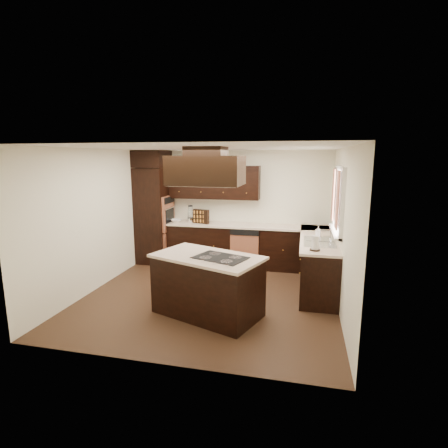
{
  "coord_description": "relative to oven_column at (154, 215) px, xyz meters",
  "views": [
    {
      "loc": [
        1.5,
        -5.5,
        2.35
      ],
      "look_at": [
        0.1,
        0.6,
        1.15
      ],
      "focal_mm": 28.0,
      "sensor_mm": 36.0,
      "label": 1
    }
  ],
  "objects": [
    {
      "name": "island",
      "position": [
        1.92,
        -2.41,
        -0.62
      ],
      "size": [
        1.73,
        1.32,
        0.88
      ],
      "primitive_type": "cube",
      "rotation": [
        0.0,
        0.0,
        -0.35
      ],
      "color": "black",
      "rests_on": "floor"
    },
    {
      "name": "mixing_bowl",
      "position": [
        0.51,
        0.06,
        -0.11
      ],
      "size": [
        0.31,
        0.31,
        0.06
      ],
      "primitive_type": "imported",
      "rotation": [
        0.0,
        0.0,
        0.32
      ],
      "color": "white",
      "rests_on": "countertop_back"
    },
    {
      "name": "island_top",
      "position": [
        1.92,
        -2.41,
        -0.16
      ],
      "size": [
        1.8,
        1.39,
        0.04
      ],
      "primitive_type": "cube",
      "rotation": [
        0.0,
        0.0,
        -0.35
      ],
      "color": "beige",
      "rests_on": "island"
    },
    {
      "name": "base_cabinets_back",
      "position": [
        1.81,
        0.09,
        -0.62
      ],
      "size": [
        2.93,
        0.6,
        0.88
      ],
      "primitive_type": "cube",
      "color": "black",
      "rests_on": "floor"
    },
    {
      "name": "blender_pitcher",
      "position": [
        0.83,
        0.1,
        0.09
      ],
      "size": [
        0.13,
        0.13,
        0.26
      ],
      "primitive_type": "cone",
      "color": "silver",
      "rests_on": "blender_base"
    },
    {
      "name": "spice_rack",
      "position": [
        1.1,
        0.03,
        0.01
      ],
      "size": [
        0.38,
        0.19,
        0.31
      ],
      "primitive_type": "cube",
      "rotation": [
        0.0,
        0.0,
        -0.29
      ],
      "color": "black",
      "rests_on": "countertop_back"
    },
    {
      "name": "dishwasher_front",
      "position": [
        2.1,
        -0.2,
        -0.66
      ],
      "size": [
        0.6,
        0.05,
        0.72
      ],
      "primitive_type": "cube",
      "color": "#B06343",
      "rests_on": "floor"
    },
    {
      "name": "wall_back",
      "position": [
        1.78,
        0.4,
        0.19
      ],
      "size": [
        4.2,
        0.02,
        2.5
      ],
      "primitive_type": "cube",
      "color": "white",
      "rests_on": "ground"
    },
    {
      "name": "wall_right",
      "position": [
        3.88,
        -1.71,
        0.19
      ],
      "size": [
        0.02,
        4.2,
        2.5
      ],
      "primitive_type": "cube",
      "color": "white",
      "rests_on": "ground"
    },
    {
      "name": "countertop_right",
      "position": [
        3.56,
        -0.8,
        -0.16
      ],
      "size": [
        0.63,
        2.4,
        0.04
      ],
      "primitive_type": "cube",
      "color": "beige",
      "rests_on": "base_cabinets_right"
    },
    {
      "name": "floor",
      "position": [
        1.78,
        -1.71,
        -1.07
      ],
      "size": [
        4.2,
        4.2,
        0.02
      ],
      "primitive_type": "cube",
      "color": "#533521",
      "rests_on": "ground"
    },
    {
      "name": "ceiling",
      "position": [
        1.78,
        -1.71,
        1.45
      ],
      "size": [
        4.2,
        4.2,
        0.02
      ],
      "primitive_type": "cube",
      "color": "silver",
      "rests_on": "ground"
    },
    {
      "name": "base_cabinets_right",
      "position": [
        3.58,
        -0.8,
        -0.62
      ],
      "size": [
        0.6,
        2.4,
        0.88
      ],
      "primitive_type": "cube",
      "color": "black",
      "rests_on": "floor"
    },
    {
      "name": "countertop_back",
      "position": [
        1.81,
        0.08,
        -0.16
      ],
      "size": [
        2.93,
        0.63,
        0.04
      ],
      "primitive_type": "cube",
      "color": "beige",
      "rests_on": "base_cabinets_back"
    },
    {
      "name": "oven_column",
      "position": [
        0.0,
        0.0,
        0.0
      ],
      "size": [
        0.65,
        0.75,
        2.12
      ],
      "primitive_type": "cube",
      "color": "black",
      "rests_on": "floor"
    },
    {
      "name": "range_hood",
      "position": [
        1.88,
        -2.25,
        1.1
      ],
      "size": [
        1.05,
        0.72,
        0.42
      ],
      "primitive_type": "cube",
      "color": "black",
      "rests_on": "ceiling"
    },
    {
      "name": "sink_rim",
      "position": [
        3.58,
        -1.16,
        -0.14
      ],
      "size": [
        0.52,
        0.84,
        0.01
      ],
      "primitive_type": "cube",
      "color": "silver",
      "rests_on": "countertop_right"
    },
    {
      "name": "wall_front",
      "position": [
        1.78,
        -3.81,
        0.19
      ],
      "size": [
        4.2,
        0.02,
        2.5
      ],
      "primitive_type": "cube",
      "color": "white",
      "rests_on": "ground"
    },
    {
      "name": "window_frame",
      "position": [
        3.85,
        -1.16,
        0.59
      ],
      "size": [
        0.06,
        1.32,
        1.12
      ],
      "primitive_type": "cube",
      "color": "white",
      "rests_on": "wall_right"
    },
    {
      "name": "cooktop",
      "position": [
        2.14,
        -2.49,
        -0.13
      ],
      "size": [
        0.85,
        0.7,
        0.01
      ],
      "primitive_type": "cube",
      "rotation": [
        0.0,
        0.0,
        -0.35
      ],
      "color": "black",
      "rests_on": "island_top"
    },
    {
      "name": "soap_bottle",
      "position": [
        3.56,
        -0.7,
        -0.05
      ],
      "size": [
        0.1,
        0.1,
        0.19
      ],
      "primitive_type": "imported",
      "rotation": [
        0.0,
        0.0,
        -0.24
      ],
      "color": "white",
      "rests_on": "countertop_right"
    },
    {
      "name": "window_pane",
      "position": [
        3.87,
        -1.16,
        0.59
      ],
      "size": [
        0.0,
        1.2,
        1.0
      ],
      "primitive_type": "cube",
      "color": "white",
      "rests_on": "wall_right"
    },
    {
      "name": "curtain_left",
      "position": [
        3.79,
        -1.57,
        0.64
      ],
      "size": [
        0.02,
        0.34,
        0.9
      ],
      "primitive_type": "cube",
      "color": "beige",
      "rests_on": "wall_right"
    },
    {
      "name": "upper_cabinets",
      "position": [
        1.34,
        0.23,
        0.75
      ],
      "size": [
        2.0,
        0.34,
        0.72
      ],
      "primitive_type": "cube",
      "color": "black",
      "rests_on": "wall_back"
    },
    {
      "name": "hood_duct",
      "position": [
        1.88,
        -2.25,
        1.38
      ],
      "size": [
        0.55,
        0.5,
        0.13
      ],
      "primitive_type": "cube",
      "color": "black",
      "rests_on": "ceiling"
    },
    {
      "name": "paper_towel",
      "position": [
        3.48,
        -1.77,
        -0.02
      ],
      "size": [
        0.11,
        0.11,
        0.24
      ],
      "primitive_type": "cylinder",
      "rotation": [
        0.0,
        0.0,
        0.04
      ],
      "color": "white",
      "rests_on": "countertop_right"
    },
    {
      "name": "curtain_right",
      "position": [
        3.79,
        -0.74,
        0.64
      ],
      "size": [
        0.02,
        0.34,
        0.9
      ],
      "primitive_type": "cube",
      "color": "beige",
      "rests_on": "wall_right"
    },
    {
      "name": "blender_base",
      "position": [
        0.83,
        0.1,
        -0.09
      ],
      "size": [
        0.15,
        0.15,
        0.1
      ],
      "primitive_type": "cylinder",
      "color": "silver",
      "rests_on": "countertop_back"
    },
    {
      "name": "wall_left",
      "position": [
        -0.33,
        -1.71,
        0.19
      ],
      "size": [
        0.02,
        4.2,
        2.5
      ],
      "primitive_type": "cube",
      "color": "white",
      "rests_on": "ground"
    },
    {
      "name": "wall_oven_face",
      "position": [
        0.35,
        0.0,
        0.06
      ],
      "size": [
        0.05,
        0.62,
        0.78
      ],
      "primitive_type": "cube",
      "color": "#B06343",
      "rests_on": "oven_column"
    }
  ]
}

